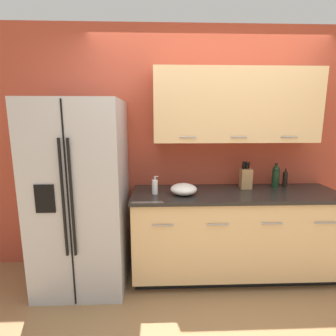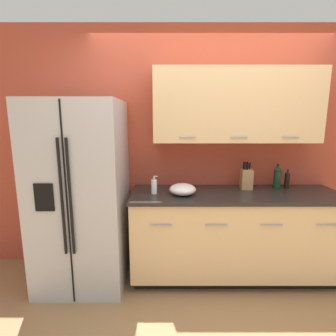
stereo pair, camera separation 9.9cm
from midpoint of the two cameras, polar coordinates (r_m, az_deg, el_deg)
ground_plane at (r=2.52m, az=11.36°, el=-30.37°), size 14.00×14.00×0.00m
wall_back at (r=2.90m, az=8.90°, el=5.83°), size 10.00×0.39×2.60m
counter_unit at (r=2.89m, az=13.14°, el=-13.69°), size 2.10×0.64×0.92m
refrigerator at (r=2.70m, az=-19.30°, el=-5.76°), size 0.83×0.77×1.82m
knife_block at (r=2.87m, az=15.62°, el=-2.11°), size 0.11×0.10×0.29m
wine_bottle at (r=3.01m, az=21.53°, el=-1.67°), size 0.08×0.08×0.26m
soap_dispenser at (r=2.58m, az=-3.96°, el=-4.05°), size 0.06×0.06×0.18m
oil_bottle at (r=3.08m, az=23.31°, el=-2.12°), size 0.05×0.05×0.20m
mixing_bowl at (r=2.55m, az=2.31°, el=-4.64°), size 0.26×0.26×0.11m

